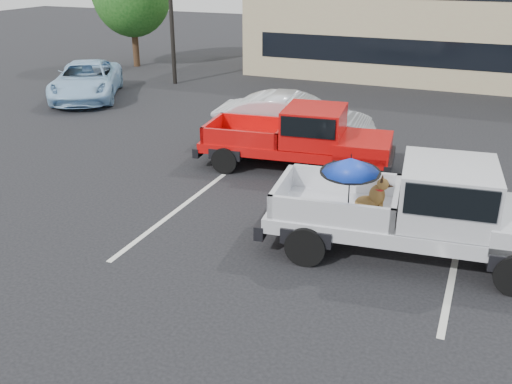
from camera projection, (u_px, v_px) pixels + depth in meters
ground at (267, 282)px, 10.04m from camera, size 90.00×90.00×0.00m
stripe_left at (176, 211)px, 12.81m from camera, size 0.12×5.00×0.01m
stripe_right at (455, 262)px, 10.67m from camera, size 0.12×5.00×0.01m
motel_building at (478, 5)px, 25.96m from camera, size 20.40×8.40×6.30m
silver_pickup at (433, 206)px, 10.47m from camera, size 5.87×2.59×2.06m
red_pickup at (308, 136)px, 14.96m from camera, size 5.33×2.37×1.70m
silver_sedan at (294, 122)px, 16.84m from camera, size 4.85×2.17×1.55m
blue_suv at (86, 80)px, 22.65m from camera, size 4.54×5.61×1.42m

